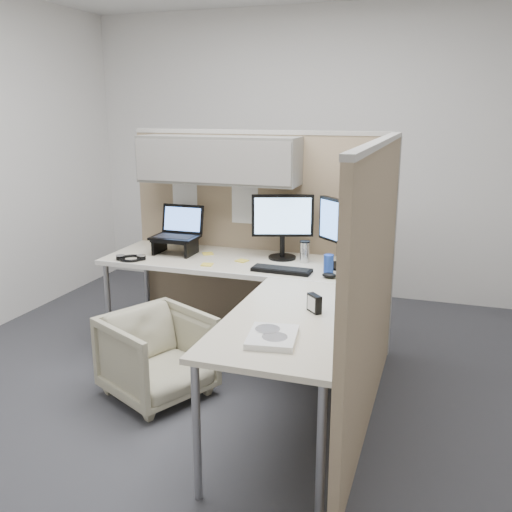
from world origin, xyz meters
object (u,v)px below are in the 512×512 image
(desk, at_px, (253,286))
(office_chair, at_px, (157,352))
(monitor_left, at_px, (283,221))
(keyboard, at_px, (282,270))

(desk, relative_size, office_chair, 3.35)
(desk, distance_m, monitor_left, 0.64)
(keyboard, bearing_deg, monitor_left, 107.28)
(desk, distance_m, office_chair, 0.74)
(desk, xyz_separation_m, monitor_left, (0.03, 0.55, 0.32))
(desk, relative_size, monitor_left, 4.29)
(desk, xyz_separation_m, office_chair, (-0.53, -0.34, -0.39))
(monitor_left, bearing_deg, keyboard, -92.94)
(office_chair, relative_size, monitor_left, 1.28)
(keyboard, bearing_deg, desk, -117.65)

